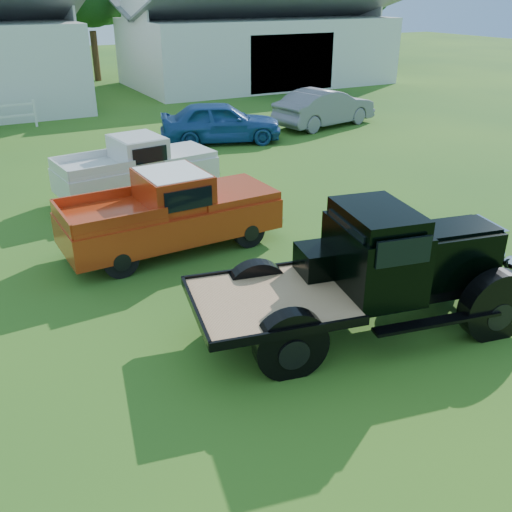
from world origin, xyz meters
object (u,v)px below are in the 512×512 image
vintage_flatbed (367,271)px  red_pickup (170,211)px  white_pickup (137,167)px  misc_car_blue (221,122)px  misc_car_grey (325,108)px

vintage_flatbed → red_pickup: size_ratio=1.12×
vintage_flatbed → white_pickup: size_ratio=1.22×
vintage_flatbed → misc_car_blue: size_ratio=1.21×
misc_car_blue → misc_car_grey: size_ratio=0.97×
misc_car_blue → misc_car_grey: (5.40, 0.57, 0.00)m
vintage_flatbed → misc_car_grey: (9.01, 14.48, -0.33)m
white_pickup → misc_car_blue: (4.97, 4.87, -0.06)m
vintage_flatbed → misc_car_blue: (3.62, 13.91, -0.34)m
white_pickup → misc_car_grey: white_pickup is taller
misc_car_blue → misc_car_grey: 5.43m
vintage_flatbed → red_pickup: bearing=120.9°
misc_car_grey → vintage_flatbed: bearing=136.2°
vintage_flatbed → misc_car_grey: 17.06m
white_pickup → misc_car_grey: bearing=20.8°
misc_car_grey → white_pickup: bearing=105.8°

